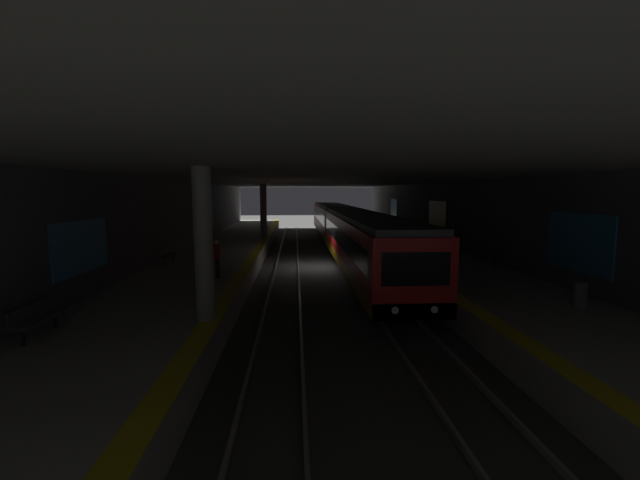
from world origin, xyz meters
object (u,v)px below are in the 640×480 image
Objects in this scene: bench_left_near at (490,255)px; bench_right_mid at (167,254)px; metro_train at (343,228)px; pillar_far at (263,211)px; person_waiting_near at (378,223)px; bench_left_far at (405,228)px; bench_left_mid at (436,238)px; bench_right_near at (36,317)px; suitcase_rolling at (415,242)px; trash_bin at (579,294)px; person_walking_mid at (217,257)px; pillar_near at (204,245)px.

bench_left_near is 17.14m from bench_right_mid.
bench_right_mid is at bearing 134.13° from metro_train.
pillar_far is 2.92× the size of person_waiting_near.
bench_left_mid is at bearing 180.00° from bench_left_far.
pillar_far is 14.29m from bench_left_mid.
pillar_far is at bearing -10.18° from bench_right_near.
metro_train is at bearing -26.86° from bench_right_near.
bench_left_mid is at bearing -114.74° from pillar_far.
suitcase_rolling is at bearing 169.07° from bench_left_far.
pillar_far is 13.31m from bench_right_mid.
trash_bin is (-14.89, -0.99, 0.08)m from suitcase_rolling.
bench_left_mid is 1.00× the size of bench_right_near.
suitcase_rolling reaches higher than bench_left_far.
bench_left_far is 1.09× the size of person_waiting_near.
suitcase_rolling is 1.17× the size of trash_bin.
person_walking_mid is at bearing 99.52° from bench_left_near.
person_waiting_near reaches higher than suitcase_rolling.
bench_right_mid is 1.71× the size of suitcase_rolling.
metro_train is at bearing -18.07° from pillar_near.
pillar_near is at bearing 157.73° from person_waiting_near.
bench_left_mid is 10.46m from person_waiting_near.
bench_right_near is at bearing 153.14° from metro_train.
trash_bin is at bearing 178.23° from bench_left_far.
bench_right_mid is at bearing 110.70° from suitcase_rolling.
bench_left_mid is 2.00× the size of trash_bin.
bench_right_near is (-17.36, 17.07, 0.00)m from bench_left_mid.
bench_left_far is at bearing -27.85° from pillar_near.
person_walking_mid is at bearing 127.23° from bench_left_mid.
pillar_near is 5.35× the size of trash_bin.
bench_right_mid is (-14.72, 17.07, 0.00)m from bench_left_far.
bench_left_near is at bearing -61.49° from bench_right_near.
pillar_near is 4.59× the size of suitcase_rolling.
pillar_far is at bearing 0.00° from pillar_near.
person_waiting_near is at bearing 43.83° from bench_left_far.
bench_left_far is at bearing -49.22° from bench_right_mid.
bench_left_near is at bearing -5.54° from trash_bin.
bench_right_mid is at bearing 130.78° from bench_left_far.
person_walking_mid is at bearing 150.59° from person_waiting_near.
person_waiting_near is at bearing 6.31° from bench_left_near.
pillar_near is 19.17m from suitcase_rolling.
pillar_far is 13.17m from suitcase_rolling.
suitcase_rolling is at bearing 114.37° from bench_left_mid.
person_walking_mid is (-20.64, 11.64, 0.12)m from person_waiting_near.
bench_right_mid is 5.12m from person_walking_mid.
metro_train reaches higher than suitcase_rolling.
bench_left_mid is 1.09× the size of person_waiting_near.
bench_right_mid is 22.58m from person_waiting_near.
metro_train reaches higher than person_waiting_near.
bench_right_mid is at bearing 0.00° from bench_right_near.
bench_right_near is at bearing 169.82° from pillar_far.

